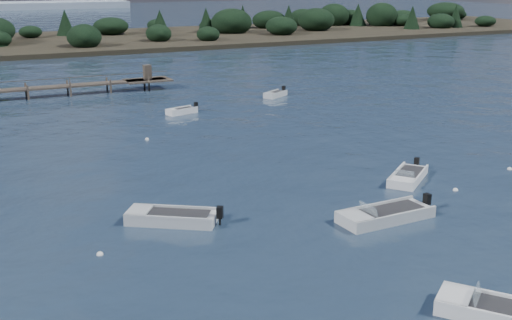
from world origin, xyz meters
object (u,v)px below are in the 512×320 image
tender_far_grey_b (275,95)px  dinghy_mid_grey (172,219)px  dinghy_mid_white_a (385,217)px  dinghy_mid_white_b (408,178)px  dinghy_near_olive (505,316)px  tender_far_white (182,112)px

tender_far_grey_b → dinghy_mid_grey: 36.00m
dinghy_mid_white_a → dinghy_mid_white_b: dinghy_mid_white_a is taller
dinghy_near_olive → dinghy_mid_grey: bearing=118.3°
tender_far_white → dinghy_mid_grey: dinghy_mid_grey is taller
tender_far_grey_b → tender_far_white: bearing=-162.9°
tender_far_white → dinghy_mid_grey: 27.09m
dinghy_mid_white_a → dinghy_mid_white_b: bearing=41.6°
dinghy_mid_white_a → dinghy_mid_grey: dinghy_mid_white_a is taller
dinghy_mid_white_b → dinghy_near_olive: (-7.65, -15.05, 0.02)m
dinghy_mid_white_a → tender_far_grey_b: bearing=71.4°
tender_far_white → dinghy_near_olive: dinghy_near_olive is taller
tender_far_white → dinghy_mid_white_b: bearing=-76.7°
dinghy_mid_grey → dinghy_near_olive: (8.00, -14.87, -0.00)m
tender_far_white → dinghy_near_olive: (-1.73, -40.15, 0.01)m
dinghy_mid_grey → dinghy_mid_white_b: bearing=0.6°
tender_far_white → tender_far_grey_b: bearing=17.1°
dinghy_mid_grey → dinghy_near_olive: dinghy_near_olive is taller
dinghy_mid_white_b → dinghy_near_olive: size_ratio=0.86×
tender_far_grey_b → dinghy_mid_grey: bearing=-126.6°
dinghy_mid_white_a → dinghy_mid_white_b: (5.42, 4.81, -0.02)m
dinghy_mid_grey → tender_far_white: bearing=68.9°
tender_far_grey_b → dinghy_near_olive: size_ratio=0.64×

